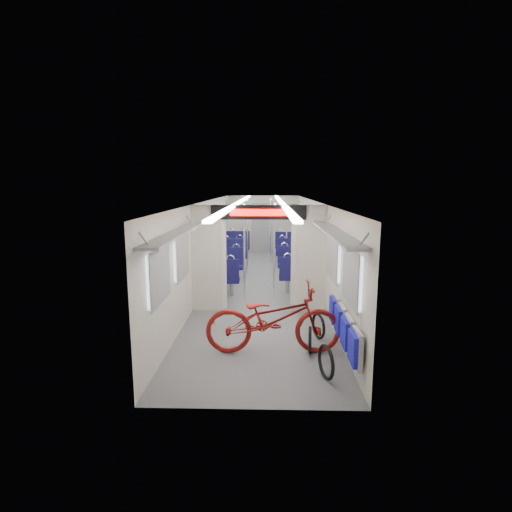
{
  "coord_description": "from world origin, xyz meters",
  "views": [
    {
      "loc": [
        0.17,
        -10.48,
        2.71
      ],
      "look_at": [
        -0.06,
        -1.8,
        1.17
      ],
      "focal_mm": 28.0,
      "sensor_mm": 36.0,
      "label": 1
    }
  ],
  "objects_px": {
    "bicycle": "(273,319)",
    "seat_bay_far_left": "(235,247)",
    "seat_bay_near_right": "(294,267)",
    "flip_bench": "(343,327)",
    "bike_hoop_a": "(326,364)",
    "seat_bay_near_left": "(225,269)",
    "bike_hoop_b": "(310,341)",
    "stanchion_near_left": "(244,253)",
    "seat_bay_far_right": "(288,247)",
    "bike_hoop_c": "(318,327)",
    "stanchion_near_right": "(274,252)",
    "stanchion_far_right": "(270,236)",
    "stanchion_far_left": "(248,237)"
  },
  "relations": [
    {
      "from": "flip_bench",
      "to": "bike_hoop_a",
      "type": "distance_m",
      "value": 0.74
    },
    {
      "from": "stanchion_near_right",
      "to": "bike_hoop_a",
      "type": "bearing_deg",
      "value": -80.85
    },
    {
      "from": "bike_hoop_b",
      "to": "stanchion_far_left",
      "type": "distance_m",
      "value": 6.09
    },
    {
      "from": "stanchion_far_right",
      "to": "stanchion_far_left",
      "type": "bearing_deg",
      "value": -148.95
    },
    {
      "from": "bike_hoop_b",
      "to": "bike_hoop_a",
      "type": "bearing_deg",
      "value": -81.94
    },
    {
      "from": "seat_bay_far_left",
      "to": "stanchion_near_right",
      "type": "distance_m",
      "value": 4.65
    },
    {
      "from": "seat_bay_far_right",
      "to": "stanchion_far_left",
      "type": "relative_size",
      "value": 0.85
    },
    {
      "from": "bicycle",
      "to": "flip_bench",
      "type": "bearing_deg",
      "value": -110.2
    },
    {
      "from": "seat_bay_near_left",
      "to": "seat_bay_far_right",
      "type": "bearing_deg",
      "value": 64.35
    },
    {
      "from": "seat_bay_near_right",
      "to": "flip_bench",
      "type": "bearing_deg",
      "value": -85.06
    },
    {
      "from": "seat_bay_near_left",
      "to": "seat_bay_near_right",
      "type": "height_order",
      "value": "seat_bay_near_left"
    },
    {
      "from": "bicycle",
      "to": "stanchion_far_left",
      "type": "distance_m",
      "value": 5.95
    },
    {
      "from": "seat_bay_far_left",
      "to": "stanchion_far_right",
      "type": "bearing_deg",
      "value": -47.06
    },
    {
      "from": "bicycle",
      "to": "seat_bay_near_left",
      "type": "distance_m",
      "value": 4.35
    },
    {
      "from": "seat_bay_near_right",
      "to": "stanchion_far_right",
      "type": "xyz_separation_m",
      "value": [
        -0.64,
        1.81,
        0.63
      ]
    },
    {
      "from": "bicycle",
      "to": "seat_bay_far_left",
      "type": "distance_m",
      "value": 7.72
    },
    {
      "from": "seat_bay_far_left",
      "to": "stanchion_far_right",
      "type": "distance_m",
      "value": 1.9
    },
    {
      "from": "bike_hoop_a",
      "to": "stanchion_near_left",
      "type": "bearing_deg",
      "value": 109.41
    },
    {
      "from": "bike_hoop_c",
      "to": "stanchion_near_left",
      "type": "relative_size",
      "value": 0.21
    },
    {
      "from": "seat_bay_near_left",
      "to": "seat_bay_far_right",
      "type": "height_order",
      "value": "seat_bay_far_right"
    },
    {
      "from": "stanchion_near_left",
      "to": "stanchion_far_left",
      "type": "bearing_deg",
      "value": 91.32
    },
    {
      "from": "flip_bench",
      "to": "bike_hoop_b",
      "type": "distance_m",
      "value": 0.7
    },
    {
      "from": "bike_hoop_b",
      "to": "bike_hoop_c",
      "type": "bearing_deg",
      "value": 70.72
    },
    {
      "from": "stanchion_near_left",
      "to": "stanchion_far_right",
      "type": "bearing_deg",
      "value": 79.27
    },
    {
      "from": "bike_hoop_c",
      "to": "stanchion_near_right",
      "type": "height_order",
      "value": "stanchion_near_right"
    },
    {
      "from": "stanchion_far_right",
      "to": "flip_bench",
      "type": "bearing_deg",
      "value": -80.92
    },
    {
      "from": "bicycle",
      "to": "stanchion_far_left",
      "type": "xyz_separation_m",
      "value": [
        -0.7,
        5.88,
        0.57
      ]
    },
    {
      "from": "seat_bay_far_right",
      "to": "stanchion_far_right",
      "type": "relative_size",
      "value": 0.85
    },
    {
      "from": "seat_bay_near_left",
      "to": "stanchion_far_right",
      "type": "bearing_deg",
      "value": 60.04
    },
    {
      "from": "flip_bench",
      "to": "bike_hoop_a",
      "type": "bearing_deg",
      "value": -121.34
    },
    {
      "from": "stanchion_near_left",
      "to": "stanchion_far_left",
      "type": "relative_size",
      "value": 1.0
    },
    {
      "from": "seat_bay_near_left",
      "to": "seat_bay_near_right",
      "type": "xyz_separation_m",
      "value": [
        1.87,
        0.32,
        -0.0
      ]
    },
    {
      "from": "seat_bay_near_left",
      "to": "seat_bay_far_left",
      "type": "xyz_separation_m",
      "value": [
        0.0,
        3.45,
        0.03
      ]
    },
    {
      "from": "bike_hoop_b",
      "to": "stanchion_near_left",
      "type": "height_order",
      "value": "stanchion_near_left"
    },
    {
      "from": "seat_bay_far_left",
      "to": "seat_bay_near_left",
      "type": "bearing_deg",
      "value": -90.0
    },
    {
      "from": "bike_hoop_b",
      "to": "seat_bay_near_right",
      "type": "bearing_deg",
      "value": 89.39
    },
    {
      "from": "bike_hoop_c",
      "to": "stanchion_near_left",
      "type": "bearing_deg",
      "value": 121.8
    },
    {
      "from": "stanchion_near_right",
      "to": "seat_bay_near_left",
      "type": "bearing_deg",
      "value": 142.79
    },
    {
      "from": "bike_hoop_a",
      "to": "seat_bay_far_left",
      "type": "relative_size",
      "value": 0.23
    },
    {
      "from": "stanchion_near_right",
      "to": "stanchion_far_left",
      "type": "relative_size",
      "value": 1.0
    },
    {
      "from": "seat_bay_far_right",
      "to": "stanchion_near_right",
      "type": "xyz_separation_m",
      "value": [
        -0.58,
        -4.87,
        0.62
      ]
    },
    {
      "from": "seat_bay_far_right",
      "to": "stanchion_far_right",
      "type": "height_order",
      "value": "stanchion_far_right"
    },
    {
      "from": "flip_bench",
      "to": "bike_hoop_c",
      "type": "bearing_deg",
      "value": 104.5
    },
    {
      "from": "seat_bay_near_left",
      "to": "stanchion_far_right",
      "type": "xyz_separation_m",
      "value": [
        1.23,
        2.13,
        0.62
      ]
    },
    {
      "from": "flip_bench",
      "to": "stanchion_near_left",
      "type": "bearing_deg",
      "value": 117.2
    },
    {
      "from": "flip_bench",
      "to": "seat_bay_far_right",
      "type": "distance_m",
      "value": 8.42
    },
    {
      "from": "seat_bay_near_right",
      "to": "stanchion_near_left",
      "type": "bearing_deg",
      "value": -129.67
    },
    {
      "from": "bike_hoop_a",
      "to": "seat_bay_near_left",
      "type": "height_order",
      "value": "seat_bay_near_left"
    },
    {
      "from": "flip_bench",
      "to": "stanchion_near_left",
      "type": "relative_size",
      "value": 0.91
    },
    {
      "from": "bike_hoop_c",
      "to": "stanchion_far_left",
      "type": "relative_size",
      "value": 0.21
    }
  ]
}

